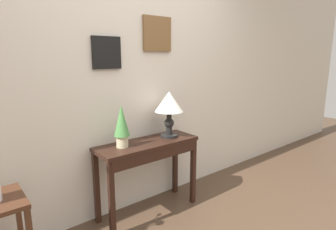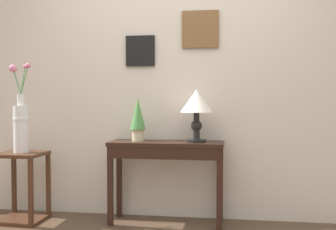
% 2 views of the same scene
% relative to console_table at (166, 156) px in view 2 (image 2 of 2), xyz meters
% --- Properties ---
extents(back_wall_with_art, '(9.00, 0.13, 2.80)m').
position_rel_console_table_xyz_m(back_wall_with_art, '(0.04, 0.29, 0.79)').
color(back_wall_with_art, beige).
rests_on(back_wall_with_art, ground).
extents(console_table, '(1.01, 0.35, 0.73)m').
position_rel_console_table_xyz_m(console_table, '(0.00, 0.00, 0.00)').
color(console_table, black).
rests_on(console_table, ground).
extents(table_lamp, '(0.28, 0.28, 0.46)m').
position_rel_console_table_xyz_m(table_lamp, '(0.27, 0.02, 0.45)').
color(table_lamp, black).
rests_on(table_lamp, console_table).
extents(potted_plant_on_console, '(0.14, 0.14, 0.38)m').
position_rel_console_table_xyz_m(potted_plant_on_console, '(-0.26, 0.04, 0.33)').
color(potted_plant_on_console, beige).
rests_on(potted_plant_on_console, console_table).
extents(pedestal_stand_left, '(0.39, 0.39, 0.62)m').
position_rel_console_table_xyz_m(pedestal_stand_left, '(-1.30, -0.11, -0.29)').
color(pedestal_stand_left, '#472819').
rests_on(pedestal_stand_left, ground).
extents(flower_vase_tall, '(0.18, 0.20, 0.81)m').
position_rel_console_table_xyz_m(flower_vase_tall, '(-1.30, -0.11, 0.29)').
color(flower_vase_tall, silver).
rests_on(flower_vase_tall, pedestal_stand_left).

